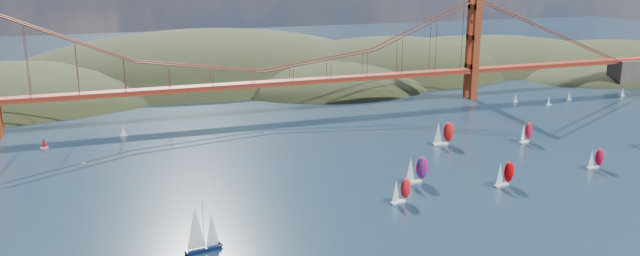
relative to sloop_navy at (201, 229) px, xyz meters
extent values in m
ellipsoid|color=black|center=(44.13, 263.67, -23.18)|extent=(300.00, 180.00, 96.00)
ellipsoid|color=black|center=(164.13, 233.67, -19.68)|extent=(220.00, 140.00, 76.00)
ellipsoid|color=black|center=(114.13, 203.67, -14.78)|extent=(140.00, 110.00, 48.00)
ellipsoid|color=black|center=(254.13, 253.67, -16.88)|extent=(260.00, 160.00, 60.00)
ellipsoid|color=black|center=(339.13, 213.67, -15.48)|extent=(220.00, 150.00, 52.00)
ellipsoid|color=black|center=(294.13, 173.67, -11.28)|extent=(120.00, 90.00, 28.00)
cube|color=maroon|center=(54.13, 143.67, 9.62)|extent=(440.00, 7.00, 1.60)
cube|color=maroon|center=(54.13, 143.67, 8.42)|extent=(440.00, 7.00, 0.80)
cube|color=maroon|center=(174.13, 143.67, 21.12)|extent=(4.00, 8.50, 55.00)
cube|color=#4C443D|center=(288.13, 143.67, 1.62)|extent=(24.00, 12.00, 16.00)
cube|color=black|center=(0.36, 0.06, -5.82)|extent=(9.53, 4.05, 1.11)
cylinder|color=#99999E|center=(0.81, 0.13, 1.40)|extent=(0.14, 0.14, 13.34)
cone|color=white|center=(-1.28, -0.21, 0.73)|extent=(5.94, 5.94, 11.74)
cone|color=white|center=(3.09, 0.51, -0.60)|extent=(4.24, 4.24, 9.34)
cube|color=white|center=(64.34, 13.57, -6.05)|extent=(5.65, 2.80, 0.65)
cylinder|color=#99999E|center=(64.60, 13.64, -1.64)|extent=(0.08, 0.08, 8.16)
cone|color=white|center=(63.39, 13.33, -2.05)|extent=(3.70, 3.70, 7.18)
ellipsoid|color=red|center=(67.24, 14.30, -2.05)|extent=(4.28, 3.25, 6.86)
cube|color=silver|center=(104.50, 15.65, -6.03)|extent=(6.09, 2.72, 0.71)
cylinder|color=#99999E|center=(104.79, 15.71, -1.26)|extent=(0.09, 0.09, 8.83)
cone|color=white|center=(103.46, 15.45, -1.70)|extent=(3.85, 3.85, 7.77)
ellipsoid|color=#C20002|center=(107.68, 16.26, -1.70)|extent=(4.53, 3.32, 7.41)
cube|color=silver|center=(147.47, 20.11, -6.06)|extent=(5.33, 1.76, 0.63)
cylinder|color=#99999E|center=(147.73, 20.13, -1.81)|extent=(0.08, 0.08, 7.88)
cone|color=white|center=(146.52, 20.06, -2.20)|extent=(3.10, 3.10, 6.93)
ellipsoid|color=red|center=(150.35, 20.27, -2.20)|extent=(3.80, 2.51, 6.62)
cube|color=silver|center=(145.16, 57.18, -6.02)|extent=(6.10, 3.85, 0.71)
cylinder|color=#99999E|center=(145.43, 57.30, -1.22)|extent=(0.09, 0.09, 8.89)
cone|color=white|center=(144.18, 56.76, -1.67)|extent=(4.36, 4.36, 7.82)
ellipsoid|color=red|center=(148.16, 58.46, -1.67)|extent=(4.84, 4.03, 7.47)
cube|color=white|center=(110.14, 66.24, -5.97)|extent=(6.75, 1.99, 0.81)
cylinder|color=#99999E|center=(110.47, 66.24, -0.53)|extent=(0.10, 0.10, 10.08)
cone|color=white|center=(108.93, 66.26, -1.03)|extent=(3.83, 3.83, 8.87)
ellipsoid|color=red|center=(113.84, 66.18, -1.03)|extent=(4.75, 3.03, 8.47)
cube|color=white|center=(77.36, 28.30, -5.99)|extent=(6.64, 2.41, 0.78)
cylinder|color=#99999E|center=(77.68, 28.33, -0.72)|extent=(0.10, 0.10, 9.75)
cone|color=white|center=(76.19, 28.19, -1.21)|extent=(3.96, 3.96, 8.58)
ellipsoid|color=red|center=(80.92, 28.63, -1.21)|extent=(4.80, 3.27, 8.19)
cube|color=silver|center=(-45.57, 116.74, -6.13)|extent=(3.00, 1.00, 0.50)
cone|color=red|center=(-45.57, 116.74, -3.78)|extent=(2.00, 2.00, 4.20)
cube|color=silver|center=(-13.98, 125.46, -6.13)|extent=(3.00, 1.00, 0.50)
cone|color=white|center=(-13.98, 125.46, -3.78)|extent=(2.00, 2.00, 4.20)
cube|color=silver|center=(191.32, 125.46, -6.13)|extent=(3.00, 1.00, 0.50)
cone|color=white|center=(191.32, 125.46, -3.78)|extent=(2.00, 2.00, 4.20)
cube|color=silver|center=(202.92, 112.60, -6.13)|extent=(3.00, 1.00, 0.50)
cone|color=white|center=(202.92, 112.60, -3.78)|extent=(2.00, 2.00, 4.20)
cube|color=silver|center=(222.67, 119.92, -6.13)|extent=(3.00, 1.00, 0.50)
cone|color=white|center=(222.67, 119.92, -3.78)|extent=(2.00, 2.00, 4.20)
cube|color=silver|center=(258.31, 117.67, -6.13)|extent=(3.00, 1.00, 0.50)
cone|color=white|center=(258.31, 117.67, -3.78)|extent=(2.00, 2.00, 4.20)
ellipsoid|color=white|center=(-26.38, -10.97, 24.51)|extent=(0.90, 0.25, 0.17)
camera|label=1|loc=(-21.05, -152.37, 67.47)|focal=35.00mm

